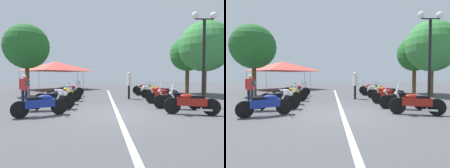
{
  "view_description": "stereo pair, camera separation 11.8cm",
  "coord_description": "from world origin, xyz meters",
  "views": [
    {
      "loc": [
        -7.35,
        0.62,
        1.49
      ],
      "look_at": [
        4.07,
        0.0,
        1.02
      ],
      "focal_mm": 29.83,
      "sensor_mm": 36.0,
      "label": 1
    },
    {
      "loc": [
        -7.35,
        0.5,
        1.49
      ],
      "look_at": [
        4.07,
        0.0,
        1.02
      ],
      "focal_mm": 29.83,
      "sensor_mm": 36.0,
      "label": 2
    }
  ],
  "objects": [
    {
      "name": "ground_plane",
      "position": [
        0.0,
        0.0,
        0.0
      ],
      "size": [
        80.0,
        80.0,
        0.0
      ],
      "primitive_type": "plane",
      "color": "#4C4C51"
    },
    {
      "name": "lane_centre_stripe",
      "position": [
        3.86,
        0.0,
        0.0
      ],
      "size": [
        17.05,
        0.16,
        0.01
      ],
      "primitive_type": "cube",
      "color": "beige",
      "rests_on": "ground_plane"
    },
    {
      "name": "motorcycle_left_row_0",
      "position": [
        -0.31,
        2.9,
        0.45
      ],
      "size": [
        1.03,
        1.86,
        0.99
      ],
      "rotation": [
        0.0,
        0.0,
        -1.13
      ],
      "color": "black",
      "rests_on": "ground_plane"
    },
    {
      "name": "motorcycle_left_row_1",
      "position": [
        0.93,
        2.84,
        0.46
      ],
      "size": [
        0.91,
        2.01,
        1.0
      ],
      "rotation": [
        0.0,
        0.0,
        -1.24
      ],
      "color": "black",
      "rests_on": "ground_plane"
    },
    {
      "name": "motorcycle_left_row_2",
      "position": [
        2.35,
        2.96,
        0.48
      ],
      "size": [
        1.06,
        1.99,
        1.22
      ],
      "rotation": [
        0.0,
        0.0,
        -1.14
      ],
      "color": "black",
      "rests_on": "ground_plane"
    },
    {
      "name": "motorcycle_left_row_3",
      "position": [
        3.76,
        2.84,
        0.46
      ],
      "size": [
        0.81,
        2.0,
        1.01
      ],
      "rotation": [
        0.0,
        0.0,
        -1.29
      ],
      "color": "black",
      "rests_on": "ground_plane"
    },
    {
      "name": "motorcycle_left_row_4",
      "position": [
        5.27,
        2.99,
        0.48
      ],
      "size": [
        0.78,
        2.02,
        1.23
      ],
      "rotation": [
        0.0,
        0.0,
        -1.31
      ],
      "color": "black",
      "rests_on": "ground_plane"
    },
    {
      "name": "motorcycle_left_row_5",
      "position": [
        6.64,
        3.01,
        0.47
      ],
      "size": [
        0.86,
        2.07,
        1.22
      ],
      "rotation": [
        0.0,
        0.0,
        -1.27
      ],
      "color": "black",
      "rests_on": "ground_plane"
    },
    {
      "name": "motorcycle_right_row_0",
      "position": [
        -0.32,
        -2.83,
        0.47
      ],
      "size": [
        0.87,
        2.04,
        1.21
      ],
      "rotation": [
        0.0,
        0.0,
        1.3
      ],
      "color": "black",
      "rests_on": "ground_plane"
    },
    {
      "name": "motorcycle_right_row_1",
      "position": [
        0.92,
        -2.78,
        0.46
      ],
      "size": [
        0.89,
        2.09,
        1.21
      ],
      "rotation": [
        0.0,
        0.0,
        1.3
      ],
      "color": "black",
      "rests_on": "ground_plane"
    },
    {
      "name": "motorcycle_right_row_2",
      "position": [
        2.49,
        -2.79,
        0.46
      ],
      "size": [
        0.93,
        2.07,
        1.19
      ],
      "rotation": [
        0.0,
        0.0,
        1.26
      ],
      "color": "black",
      "rests_on": "ground_plane"
    },
    {
      "name": "motorcycle_right_row_3",
      "position": [
        3.93,
        -3.01,
        0.47
      ],
      "size": [
        1.01,
        2.03,
        1.22
      ],
      "rotation": [
        0.0,
        0.0,
        1.18
      ],
      "color": "black",
      "rests_on": "ground_plane"
    },
    {
      "name": "motorcycle_right_row_4",
      "position": [
        5.21,
        -3.01,
        0.46
      ],
      "size": [
        0.75,
        1.98,
        1.19
      ],
      "rotation": [
        0.0,
        0.0,
        1.4
      ],
      "color": "black",
      "rests_on": "ground_plane"
    },
    {
      "name": "motorcycle_right_row_5",
      "position": [
        6.79,
        -2.88,
        0.45
      ],
      "size": [
        0.83,
        1.96,
        0.99
      ],
      "rotation": [
        0.0,
        0.0,
        1.33
      ],
      "color": "black",
      "rests_on": "ground_plane"
    },
    {
      "name": "motorcycle_right_row_6",
      "position": [
        8.15,
        -2.97,
        0.48
      ],
      "size": [
        0.76,
        2.06,
        1.22
      ],
      "rotation": [
        0.0,
        0.0,
        1.39
      ],
      "color": "black",
      "rests_on": "ground_plane"
    },
    {
      "name": "street_lamp_twin_globe",
      "position": [
        1.38,
        -4.27,
        3.15
      ],
      "size": [
        0.32,
        1.22,
        4.57
      ],
      "color": "black",
      "rests_on": "ground_plane"
    },
    {
      "name": "parking_meter",
      "position": [
        1.69,
        4.13,
        0.9
      ],
      "size": [
        0.19,
        0.14,
        1.29
      ],
      "rotation": [
        0.0,
        0.0,
        -1.51
      ],
      "color": "slate",
      "rests_on": "ground_plane"
    },
    {
      "name": "traffic_cone_0",
      "position": [
        4.74,
        4.21,
        0.29
      ],
      "size": [
        0.36,
        0.36,
        0.61
      ],
      "color": "orange",
      "rests_on": "ground_plane"
    },
    {
      "name": "bystander_0",
      "position": [
        2.36,
        4.58,
        0.92
      ],
      "size": [
        0.32,
        0.53,
        1.58
      ],
      "rotation": [
        0.0,
        0.0,
        6.22
      ],
      "color": "#1E2338",
      "rests_on": "ground_plane"
    },
    {
      "name": "bystander_1",
      "position": [
        4.83,
        -1.16,
        1.06
      ],
      "size": [
        0.53,
        0.32,
        1.79
      ],
      "rotation": [
        0.0,
        0.0,
        4.57
      ],
      "color": "black",
      "rests_on": "ground_plane"
    },
    {
      "name": "roadside_tree_0",
      "position": [
        7.56,
        6.47,
        3.8
      ],
      "size": [
        3.44,
        3.44,
        5.54
      ],
      "color": "brown",
      "rests_on": "ground_plane"
    },
    {
      "name": "roadside_tree_1",
      "position": [
        8.61,
        -6.87,
        3.44
      ],
      "size": [
        2.98,
        2.98,
        4.94
      ],
      "color": "brown",
      "rests_on": "ground_plane"
    },
    {
      "name": "roadside_tree_2",
      "position": [
        6.15,
        -7.02,
        3.72
      ],
      "size": [
        3.75,
        3.75,
        5.6
      ],
      "color": "brown",
      "rests_on": "ground_plane"
    },
    {
      "name": "event_tent",
      "position": [
        14.43,
        5.94,
        2.65
      ],
      "size": [
        6.35,
        6.35,
        3.2
      ],
      "color": "#E54C3F",
      "rests_on": "ground_plane"
    }
  ]
}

